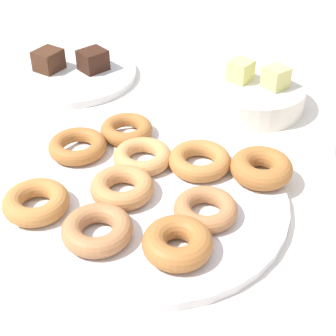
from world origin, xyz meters
name	(u,v)px	position (x,y,z in m)	size (l,w,h in m)	color
ground_plane	(155,204)	(0.00, 0.00, 0.00)	(2.40, 2.40, 0.00)	white
donut_plate	(155,201)	(0.00, 0.00, 0.01)	(0.36, 0.36, 0.01)	silver
donut_0	(78,146)	(-0.16, 0.01, 0.02)	(0.09, 0.09, 0.02)	#AD6B33
donut_1	(36,202)	(-0.11, -0.11, 0.03)	(0.09, 0.09, 0.03)	#BC7A3D
donut_2	(206,209)	(0.08, 0.01, 0.02)	(0.08, 0.08, 0.02)	#B27547
donut_3	(127,129)	(-0.13, 0.09, 0.02)	(0.08, 0.08, 0.02)	#AD6B33
donut_4	(97,230)	(-0.01, -0.10, 0.03)	(0.09, 0.09, 0.03)	#B27547
donut_5	(261,168)	(0.09, 0.12, 0.03)	(0.09, 0.09, 0.03)	#AD6B33
donut_6	(178,243)	(0.08, -0.06, 0.03)	(0.08, 0.08, 0.03)	#AD6B33
donut_7	(200,160)	(0.01, 0.09, 0.03)	(0.09, 0.09, 0.02)	#BC7A3D
donut_8	(122,187)	(-0.04, -0.02, 0.03)	(0.09, 0.09, 0.03)	#C6844C
donut_9	(142,157)	(-0.06, 0.05, 0.02)	(0.08, 0.08, 0.02)	tan
cake_plate	(71,74)	(-0.36, 0.20, 0.01)	(0.25, 0.25, 0.01)	silver
brownie_near	(48,60)	(-0.40, 0.18, 0.03)	(0.04, 0.05, 0.04)	#472819
brownie_far	(93,60)	(-0.33, 0.23, 0.03)	(0.04, 0.05, 0.04)	#381E14
fruit_bowl	(254,96)	(-0.02, 0.31, 0.02)	(0.17, 0.17, 0.04)	silver
melon_chunk_left	(241,71)	(-0.05, 0.31, 0.06)	(0.04, 0.04, 0.04)	#DBD67A
melon_chunk_right	(276,77)	(0.01, 0.32, 0.06)	(0.04, 0.04, 0.04)	#DBD67A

